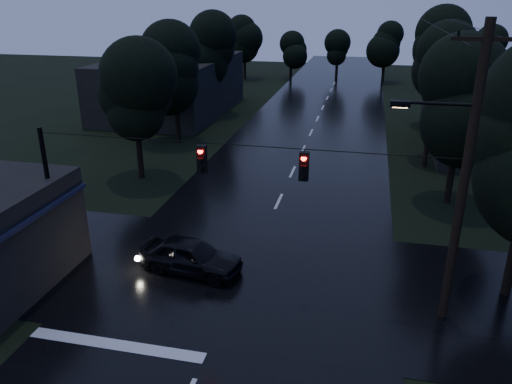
% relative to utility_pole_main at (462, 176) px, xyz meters
% --- Properties ---
extents(main_road, '(12.00, 120.00, 0.02)m').
position_rel_utility_pole_main_xyz_m(main_road, '(-7.41, 19.00, -5.26)').
color(main_road, black).
rests_on(main_road, ground).
extents(cross_street, '(60.00, 9.00, 0.02)m').
position_rel_utility_pole_main_xyz_m(cross_street, '(-7.41, 1.00, -5.26)').
color(cross_street, black).
rests_on(cross_street, ground).
extents(building_far_right, '(10.00, 14.00, 4.40)m').
position_rel_utility_pole_main_xyz_m(building_far_right, '(6.59, 23.00, -3.06)').
color(building_far_right, black).
rests_on(building_far_right, ground).
extents(building_far_left, '(10.00, 16.00, 5.00)m').
position_rel_utility_pole_main_xyz_m(building_far_left, '(-21.41, 29.00, -2.76)').
color(building_far_left, black).
rests_on(building_far_left, ground).
extents(utility_pole_main, '(3.50, 0.30, 10.00)m').
position_rel_utility_pole_main_xyz_m(utility_pole_main, '(0.00, 0.00, 0.00)').
color(utility_pole_main, black).
rests_on(utility_pole_main, ground).
extents(utility_pole_far, '(2.00, 0.30, 7.50)m').
position_rel_utility_pole_main_xyz_m(utility_pole_far, '(0.89, 17.00, -1.38)').
color(utility_pole_far, black).
rests_on(utility_pole_far, ground).
extents(anchor_pole_left, '(0.18, 0.18, 6.00)m').
position_rel_utility_pole_main_xyz_m(anchor_pole_left, '(-14.91, 0.00, -2.26)').
color(anchor_pole_left, black).
rests_on(anchor_pole_left, ground).
extents(span_signals, '(15.00, 0.37, 1.12)m').
position_rel_utility_pole_main_xyz_m(span_signals, '(-6.85, -0.01, -0.01)').
color(span_signals, black).
rests_on(span_signals, ground).
extents(tree_left_a, '(3.92, 3.92, 8.26)m').
position_rel_utility_pole_main_xyz_m(tree_left_a, '(-16.41, 11.00, -0.02)').
color(tree_left_a, black).
rests_on(tree_left_a, ground).
extents(tree_left_b, '(4.20, 4.20, 8.85)m').
position_rel_utility_pole_main_xyz_m(tree_left_b, '(-17.01, 19.00, 0.36)').
color(tree_left_b, black).
rests_on(tree_left_b, ground).
extents(tree_left_c, '(4.48, 4.48, 9.44)m').
position_rel_utility_pole_main_xyz_m(tree_left_c, '(-17.61, 29.00, 0.74)').
color(tree_left_c, black).
rests_on(tree_left_c, ground).
extents(tree_right_a, '(4.20, 4.20, 8.85)m').
position_rel_utility_pole_main_xyz_m(tree_right_a, '(1.59, 11.00, 0.36)').
color(tree_right_a, black).
rests_on(tree_right_a, ground).
extents(tree_right_b, '(4.48, 4.48, 9.44)m').
position_rel_utility_pole_main_xyz_m(tree_right_b, '(2.19, 19.00, 0.74)').
color(tree_right_b, black).
rests_on(tree_right_b, ground).
extents(tree_right_c, '(4.76, 4.76, 10.03)m').
position_rel_utility_pole_main_xyz_m(tree_right_c, '(2.79, 29.00, 1.11)').
color(tree_right_c, black).
rests_on(tree_right_c, ground).
extents(car, '(4.38, 2.21, 1.43)m').
position_rel_utility_pole_main_xyz_m(car, '(-9.57, 0.95, -4.54)').
color(car, black).
rests_on(car, ground).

